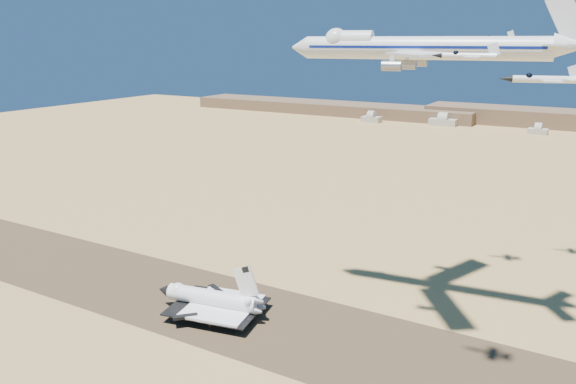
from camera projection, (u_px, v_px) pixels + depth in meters
The scene contains 13 objects.
ground at pixel (245, 316), 197.62m from camera, with size 1200.00×1200.00×0.00m, color tan.
runway at pixel (245, 315), 197.62m from camera, with size 600.00×50.00×0.06m, color brown.
ridgeline at pixel (570, 122), 605.10m from camera, with size 960.00×90.00×18.00m.
hangars at pixel (438, 122), 627.18m from camera, with size 200.50×29.50×30.00m.
shuttle at pixel (211, 300), 197.44m from camera, with size 41.09×29.87×20.22m.
carrier_747 at pixel (412, 48), 176.03m from camera, with size 90.58×69.51×22.50m.
crew_a at pixel (222, 325), 189.54m from camera, with size 0.57×0.37×1.56m, color orange.
crew_b at pixel (210, 326), 188.76m from camera, with size 0.85×0.49×1.76m, color orange.
crew_c at pixel (220, 323), 190.39m from camera, with size 1.02×0.52×1.73m, color orange.
chase_jet_a at pixel (468, 56), 129.13m from camera, with size 15.39×8.29×3.83m.
chase_jet_b at pixel (543, 79), 106.48m from camera, with size 14.54×8.37×3.69m.
chase_jet_d at pixel (495, 38), 203.55m from camera, with size 14.04×8.14×3.57m.
chase_jet_e at pixel (573, 48), 212.94m from camera, with size 13.58×7.76×3.43m.
Camera 1 is at (102.46, -147.74, 94.12)m, focal length 35.00 mm.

